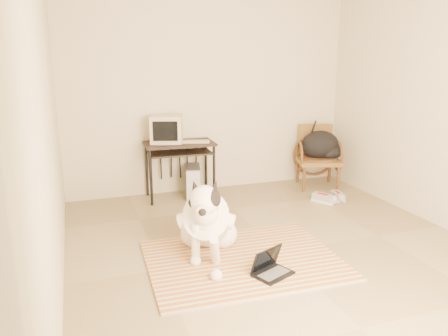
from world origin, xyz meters
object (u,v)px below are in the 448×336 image
computer_desk (180,150)px  dog (207,222)px  crt_monitor (167,129)px  rattan_chair (317,156)px  laptop (270,268)px  pc_tower (193,181)px  backpack (322,146)px

computer_desk → dog: bearing=-95.3°
crt_monitor → rattan_chair: 2.23m
laptop → rattan_chair: bearing=51.6°
pc_tower → dog: bearing=-100.8°
dog → pc_tower: 1.84m
laptop → backpack: backpack is taller
laptop → pc_tower: pc_tower is taller
laptop → backpack: size_ratio=0.71×
computer_desk → backpack: 2.08m
crt_monitor → pc_tower: (0.32, -0.07, -0.73)m
dog → backpack: size_ratio=2.07×
laptop → pc_tower: (-0.05, 2.37, 0.13)m
computer_desk → crt_monitor: crt_monitor is taller
pc_tower → rattan_chair: (1.85, -0.11, 0.23)m
laptop → crt_monitor: 2.62m
computer_desk → backpack: (2.07, -0.14, -0.06)m
rattan_chair → laptop: bearing=-128.4°
crt_monitor → rattan_chair: (2.17, -0.18, -0.49)m
pc_tower → rattan_chair: 1.87m
dog → crt_monitor: size_ratio=2.36×
laptop → computer_desk: bearing=95.6°
dog → pc_tower: bearing=79.2°
crt_monitor → laptop: bearing=-81.2°
dog → rattan_chair: bearing=37.7°
dog → rattan_chair: size_ratio=1.31×
laptop → crt_monitor: (-0.38, 2.44, 0.86)m
crt_monitor → rattan_chair: crt_monitor is taller
dog → computer_desk: size_ratio=1.25×
computer_desk → rattan_chair: size_ratio=1.05×
computer_desk → crt_monitor: size_ratio=1.89×
dog → rattan_chair: 2.77m
rattan_chair → pc_tower: bearing=176.6°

